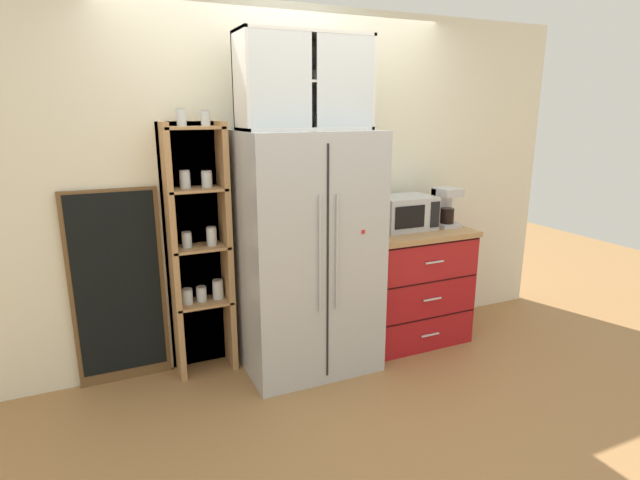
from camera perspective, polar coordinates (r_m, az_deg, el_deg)
ground_plane at (r=3.87m, az=-1.31°, el=-13.75°), size 10.58×10.58×0.00m
wall_back_cream at (r=3.82m, az=-3.80°, el=6.11°), size 4.89×0.10×2.55m
refrigerator at (r=3.55m, az=-1.47°, el=-1.49°), size 0.92×0.70×1.70m
pantry_shelf_column at (r=3.60m, az=-13.58°, el=-0.65°), size 0.45×0.27×1.84m
counter_cabinet at (r=4.15m, az=10.18°, el=-4.99°), size 0.88×0.60×0.92m
microwave at (r=4.00m, az=9.56°, el=3.08°), size 0.44×0.33×0.26m
coffee_maker at (r=4.17m, az=13.93°, el=3.66°), size 0.17×0.20×0.31m
mug_red at (r=3.89m, az=5.74°, el=1.54°), size 0.11×0.07×0.08m
bottle_amber at (r=4.05m, az=10.04°, el=2.86°), size 0.07×0.07×0.25m
upper_cabinet at (r=3.46m, az=-1.91°, el=17.39°), size 0.88×0.32×0.61m
chalkboard_menu at (r=3.65m, az=-21.89°, el=-5.02°), size 0.60×0.04×1.34m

